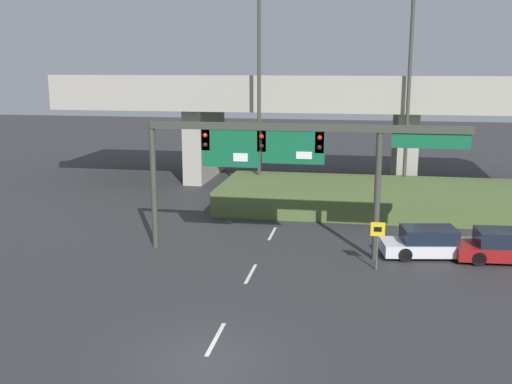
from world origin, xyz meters
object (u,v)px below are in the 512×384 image
at_px(parked_sedan_near_right, 431,243).
at_px(parked_sedan_mid_right, 506,247).
at_px(speed_limit_sign, 377,238).
at_px(highway_light_pole_near, 410,64).
at_px(highway_light_pole_far, 259,83).
at_px(signal_gantry, 285,150).

relative_size(parked_sedan_near_right, parked_sedan_mid_right, 1.03).
xyz_separation_m(speed_limit_sign, highway_light_pole_near, (2.04, 14.59, 7.20)).
relative_size(highway_light_pole_far, parked_sedan_mid_right, 3.02).
bearing_deg(parked_sedan_near_right, highway_light_pole_near, 82.84).
height_order(highway_light_pole_far, parked_sedan_near_right, highway_light_pole_far).
xyz_separation_m(signal_gantry, highway_light_pole_near, (6.18, 13.18, 3.74)).
xyz_separation_m(highway_light_pole_far, parked_sedan_mid_right, (13.09, -11.34, -6.75)).
distance_m(highway_light_pole_near, parked_sedan_near_right, 14.65).
height_order(signal_gantry, highway_light_pole_far, highway_light_pole_far).
relative_size(signal_gantry, highway_light_pole_far, 1.02).
distance_m(highway_light_pole_near, highway_light_pole_far, 9.57).
bearing_deg(highway_light_pole_far, highway_light_pole_near, 6.51).
bearing_deg(parked_sedan_mid_right, parked_sedan_near_right, 173.54).
bearing_deg(speed_limit_sign, signal_gantry, 161.17).
distance_m(signal_gantry, speed_limit_sign, 5.58).
relative_size(speed_limit_sign, parked_sedan_mid_right, 0.46).
relative_size(highway_light_pole_near, parked_sedan_near_right, 3.42).
height_order(highway_light_pole_far, parked_sedan_mid_right, highway_light_pole_far).
distance_m(speed_limit_sign, parked_sedan_mid_right, 6.15).
bearing_deg(signal_gantry, highway_light_pole_near, 64.87).
bearing_deg(highway_light_pole_far, parked_sedan_near_right, -48.61).
height_order(speed_limit_sign, highway_light_pole_near, highway_light_pole_near).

